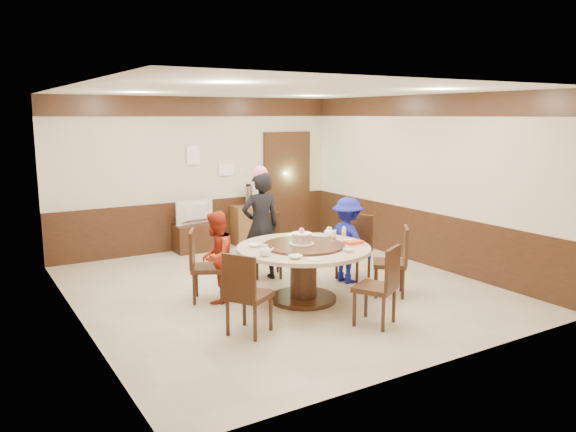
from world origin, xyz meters
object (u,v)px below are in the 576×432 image
person_standing (261,226)px  birthday_cake (302,238)px  banquet_table (303,262)px  person_blue (348,240)px  shrimp_platter (354,243)px  television (197,212)px  thermos (249,196)px  tv_stand (198,237)px  side_cabinet (252,224)px  person_red (216,257)px

person_standing → birthday_cake: 1.15m
banquet_table → person_blue: size_ratio=1.40×
banquet_table → shrimp_platter: (0.61, -0.30, 0.24)m
television → thermos: thermos is taller
thermos → shrimp_platter: bearing=-95.1°
tv_stand → side_cabinet: size_ratio=1.06×
tv_stand → television: bearing=180.0°
person_red → side_cabinet: 3.50m
person_standing → birthday_cake: bearing=95.8°
tv_stand → side_cabinet: bearing=1.5°
banquet_table → thermos: 3.56m
person_standing → birthday_cake: (-0.00, -1.15, 0.03)m
shrimp_platter → person_standing: bearing=112.6°
shrimp_platter → tv_stand: (-0.75, 3.68, -0.53)m
tv_stand → thermos: 1.28m
television → tv_stand: bearing=169.5°
side_cabinet → tv_stand: bearing=-178.5°
tv_stand → television: television is taller
person_standing → thermos: bearing=-107.0°
birthday_cake → banquet_table: bearing=-73.6°
person_red → side_cabinet: bearing=-171.8°
shrimp_platter → thermos: bearing=84.9°
shrimp_platter → television: size_ratio=0.39×
television → side_cabinet: television is taller
tv_stand → banquet_table: bearing=-87.6°
shrimp_platter → television: 3.75m
shrimp_platter → tv_stand: shrimp_platter is taller
person_red → shrimp_platter: bearing=105.5°
banquet_table → side_cabinet: (1.01, 3.41, -0.16)m
birthday_cake → shrimp_platter: 0.71m
birthday_cake → shrimp_platter: size_ratio=1.11×
person_red → thermos: person_red is taller
banquet_table → shrimp_platter: size_ratio=5.96×
person_standing → person_red: (-1.01, -0.61, -0.21)m
person_standing → banquet_table: bearing=96.3°
person_blue → shrimp_platter: person_blue is taller
person_blue → thermos: 3.03m
thermos → side_cabinet: bearing=0.0°
banquet_table → person_standing: person_standing is taller
banquet_table → tv_stand: (-0.14, 3.38, -0.28)m
thermos → person_standing: bearing=-112.9°
birthday_cake → person_red: bearing=151.9°
birthday_cake → television: birthday_cake is taller
person_red → side_cabinet: (2.03, 2.84, -0.24)m
television → thermos: bearing=171.1°
person_red → tv_stand: size_ratio=1.44×
banquet_table → person_blue: bearing=20.7°
birthday_cake → side_cabinet: 3.56m
side_cabinet → person_red: bearing=-125.5°
person_standing → person_red: size_ratio=1.34×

